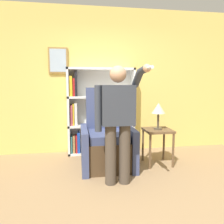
% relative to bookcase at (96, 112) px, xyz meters
% --- Properties ---
extents(ground_plane, '(14.00, 14.00, 0.00)m').
position_rel_bookcase_xyz_m(ground_plane, '(0.27, -1.87, -0.81)').
color(ground_plane, '#937551').
extents(wall_back, '(8.00, 0.11, 2.80)m').
position_rel_bookcase_xyz_m(wall_back, '(0.27, 0.16, 0.59)').
color(wall_back, '#E0C160').
rests_on(wall_back, ground_plane).
extents(bookcase, '(1.28, 0.28, 1.65)m').
position_rel_bookcase_xyz_m(bookcase, '(0.00, 0.00, 0.00)').
color(bookcase, white).
rests_on(bookcase, ground_plane).
extents(armchair, '(0.84, 0.86, 1.28)m').
position_rel_bookcase_xyz_m(armchair, '(0.12, -0.70, -0.42)').
color(armchair, '#4C3823').
rests_on(armchair, ground_plane).
extents(person_standing, '(0.58, 0.78, 1.58)m').
position_rel_bookcase_xyz_m(person_standing, '(0.18, -1.40, 0.09)').
color(person_standing, '#473D33').
rests_on(person_standing, ground_plane).
extents(side_table, '(0.44, 0.44, 0.60)m').
position_rel_bookcase_xyz_m(side_table, '(0.97, -0.77, -0.32)').
color(side_table, brown).
rests_on(side_table, ground_plane).
extents(table_lamp, '(0.23, 0.23, 0.44)m').
position_rel_bookcase_xyz_m(table_lamp, '(0.97, -0.77, 0.12)').
color(table_lamp, '#4C4233').
rests_on(table_lamp, side_table).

